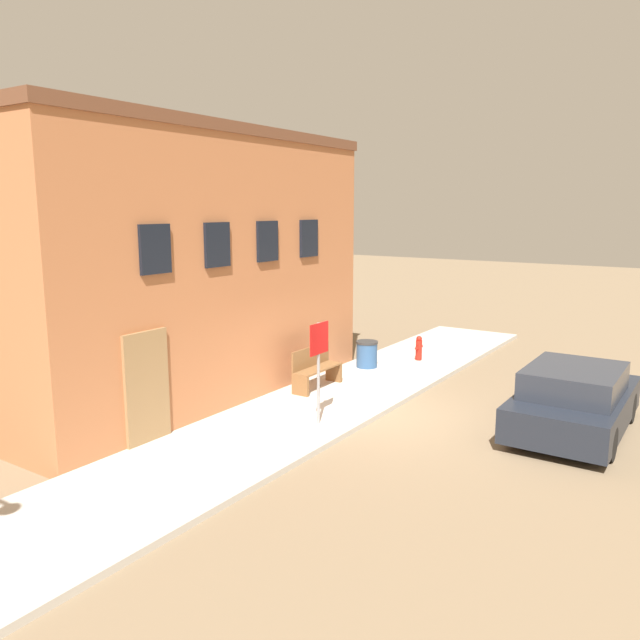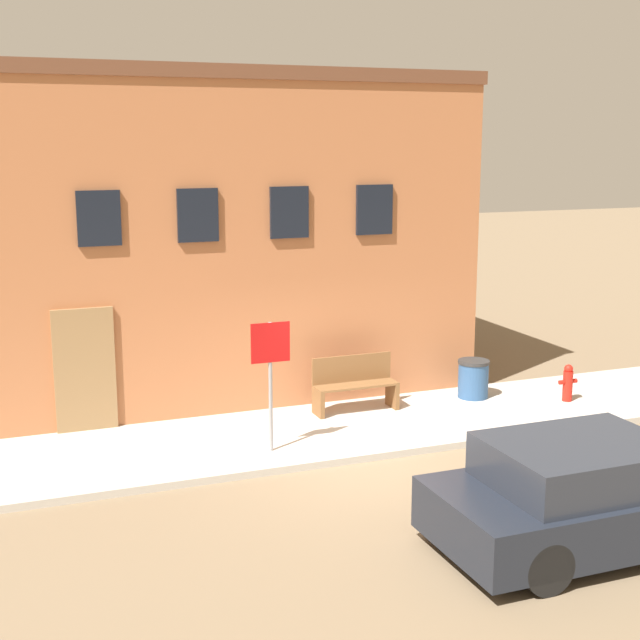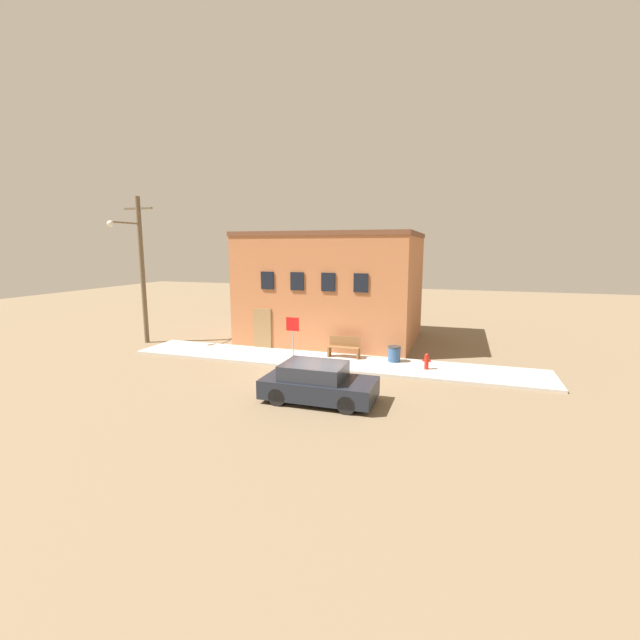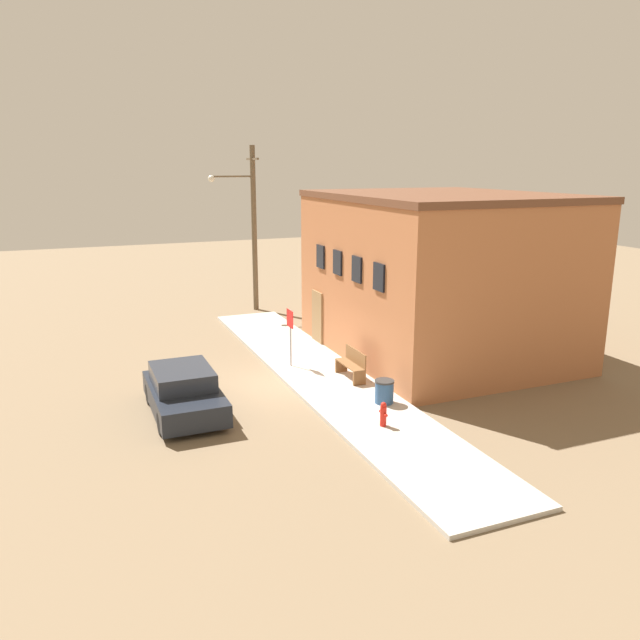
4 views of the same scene
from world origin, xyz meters
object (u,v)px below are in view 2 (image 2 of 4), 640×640
at_px(stop_sign, 270,362).
at_px(bench, 355,384).
at_px(fire_hydrant, 568,383).
at_px(trash_bin, 473,379).
at_px(parked_car, 587,495).

distance_m(stop_sign, bench, 2.70).
relative_size(fire_hydrant, trash_bin, 0.97).
height_order(trash_bin, parked_car, parked_car).
relative_size(stop_sign, trash_bin, 2.86).
bearing_deg(stop_sign, bench, 35.56).
relative_size(fire_hydrant, parked_car, 0.18).
bearing_deg(fire_hydrant, parked_car, -124.42).
bearing_deg(parked_car, bench, 95.96).
distance_m(fire_hydrant, bench, 4.04).
bearing_deg(parked_car, fire_hydrant, 55.58).
bearing_deg(parked_car, trash_bin, 72.37).
bearing_deg(bench, parked_car, -84.04).
height_order(stop_sign, bench, stop_sign).
height_order(fire_hydrant, parked_car, parked_car).
distance_m(stop_sign, parked_car, 5.13).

